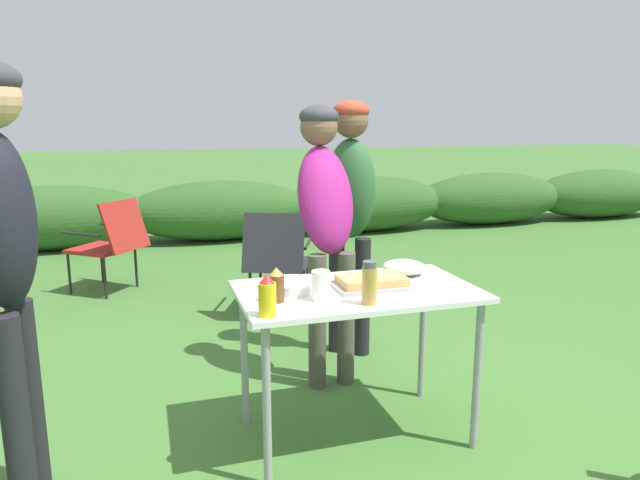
# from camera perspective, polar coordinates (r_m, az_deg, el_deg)

# --- Properties ---
(ground_plane) EXTENTS (60.00, 60.00, 0.00)m
(ground_plane) POSITION_cam_1_polar(r_m,az_deg,el_deg) (2.95, 3.52, -18.79)
(ground_plane) COLOR #3D6B2D
(shrub_hedge) EXTENTS (14.40, 0.90, 0.76)m
(shrub_hedge) POSITION_cam_1_polar(r_m,az_deg,el_deg) (7.46, -9.91, 2.94)
(shrub_hedge) COLOR #2D5623
(shrub_hedge) RESTS_ON ground
(folding_table) EXTENTS (1.10, 0.64, 0.74)m
(folding_table) POSITION_cam_1_polar(r_m,az_deg,el_deg) (2.68, 3.70, -6.47)
(folding_table) COLOR white
(folding_table) RESTS_ON ground
(food_tray) EXTENTS (0.35, 0.22, 0.06)m
(food_tray) POSITION_cam_1_polar(r_m,az_deg,el_deg) (2.67, 5.19, -4.25)
(food_tray) COLOR #9E9EA3
(food_tray) RESTS_ON folding_table
(plate_stack) EXTENTS (0.23, 0.23, 0.05)m
(plate_stack) POSITION_cam_1_polar(r_m,az_deg,el_deg) (2.62, -2.73, -4.60)
(plate_stack) COLOR white
(plate_stack) RESTS_ON folding_table
(mixing_bowl) EXTENTS (0.22, 0.22, 0.07)m
(mixing_bowl) POSITION_cam_1_polar(r_m,az_deg,el_deg) (2.93, 8.38, -2.69)
(mixing_bowl) COLOR #ADBC99
(mixing_bowl) RESTS_ON folding_table
(paper_cup_stack) EXTENTS (0.08, 0.08, 0.13)m
(paper_cup_stack) POSITION_cam_1_polar(r_m,az_deg,el_deg) (2.47, 0.08, -4.58)
(paper_cup_stack) COLOR white
(paper_cup_stack) RESTS_ON folding_table
(mustard_bottle) EXTENTS (0.07, 0.07, 0.17)m
(mustard_bottle) POSITION_cam_1_polar(r_m,az_deg,el_deg) (2.27, -5.30, -5.60)
(mustard_bottle) COLOR yellow
(mustard_bottle) RESTS_ON folding_table
(spice_jar) EXTENTS (0.07, 0.07, 0.19)m
(spice_jar) POSITION_cam_1_polar(r_m,az_deg,el_deg) (2.42, 4.97, -4.34)
(spice_jar) COLOR #B2893D
(spice_jar) RESTS_ON folding_table
(beer_bottle) EXTENTS (0.07, 0.07, 0.15)m
(beer_bottle) POSITION_cam_1_polar(r_m,az_deg,el_deg) (2.45, -4.38, -4.56)
(beer_bottle) COLOR brown
(beer_bottle) RESTS_ON folding_table
(standing_person_in_olive_jacket) EXTENTS (0.32, 0.46, 1.59)m
(standing_person_in_olive_jacket) POSITION_cam_1_polar(r_m,az_deg,el_deg) (3.23, 0.53, 3.25)
(standing_person_in_olive_jacket) COLOR #4C473D
(standing_person_in_olive_jacket) RESTS_ON ground
(standing_person_in_gray_fleece) EXTENTS (0.26, 0.34, 1.71)m
(standing_person_in_gray_fleece) POSITION_cam_1_polar(r_m,az_deg,el_deg) (2.39, -29.15, 0.54)
(standing_person_in_gray_fleece) COLOR black
(standing_person_in_gray_fleece) RESTS_ON ground
(standing_person_in_dark_puffer) EXTENTS (0.39, 0.38, 1.63)m
(standing_person_in_dark_puffer) POSITION_cam_1_polar(r_m,az_deg,el_deg) (3.60, 3.05, 4.31)
(standing_person_in_dark_puffer) COLOR black
(standing_person_in_dark_puffer) RESTS_ON ground
(camp_chair_green_behind_table) EXTENTS (0.75, 0.73, 0.83)m
(camp_chair_green_behind_table) POSITION_cam_1_polar(r_m,az_deg,el_deg) (5.38, -20.20, -0.06)
(camp_chair_green_behind_table) COLOR maroon
(camp_chair_green_behind_table) RESTS_ON ground
(camp_chair_near_hedge) EXTENTS (0.65, 0.72, 0.83)m
(camp_chair_near_hedge) POSITION_cam_1_polar(r_m,az_deg,el_deg) (4.45, -4.29, -1.71)
(camp_chair_near_hedge) COLOR #232328
(camp_chair_near_hedge) RESTS_ON ground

